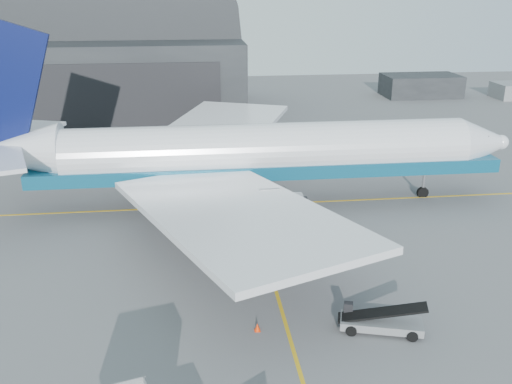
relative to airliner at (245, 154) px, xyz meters
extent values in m
plane|color=#565659|center=(0.45, -20.11, -5.18)|extent=(200.00, 200.00, 0.00)
cube|color=gold|center=(0.45, -0.11, -5.17)|extent=(80.00, 0.25, 0.02)
cube|color=gold|center=(0.45, -22.11, -5.17)|extent=(0.25, 40.00, 0.02)
cube|color=black|center=(-21.55, 44.89, 0.82)|extent=(50.00, 28.00, 12.00)
cube|color=black|center=(-21.55, 30.79, -0.18)|extent=(42.00, 0.40, 9.50)
cube|color=black|center=(38.45, 51.89, -5.18)|extent=(14.00, 8.00, 4.00)
cylinder|color=white|center=(2.16, 0.00, 0.30)|extent=(37.95, 5.06, 5.06)
cone|color=white|center=(23.45, 0.00, 0.30)|extent=(4.64, 5.06, 5.06)
sphere|color=white|center=(25.56, 0.00, 0.30)|extent=(1.48, 1.48, 1.48)
cone|color=white|center=(-20.51, 0.00, 0.93)|extent=(7.38, 5.06, 5.06)
cube|color=black|center=(22.19, 0.00, 0.93)|extent=(2.74, 2.32, 0.74)
cube|color=navy|center=(2.16, 0.00, -1.33)|extent=(44.28, 5.11, 1.27)
cube|color=white|center=(-2.06, -12.65, -0.75)|extent=(19.44, 25.85, 1.54)
cube|color=white|center=(-2.06, 12.65, -0.75)|extent=(19.44, 25.85, 1.54)
cube|color=white|center=(-21.03, 4.74, 1.57)|extent=(6.45, 8.82, 0.37)
cylinder|color=gray|center=(1.10, -8.43, -2.44)|extent=(5.48, 2.85, 2.85)
cylinder|color=gray|center=(1.10, 8.43, -2.44)|extent=(5.48, 2.85, 2.85)
cylinder|color=#A5A5AA|center=(17.97, 0.00, -3.70)|extent=(0.30, 0.30, 2.95)
cylinder|color=black|center=(17.97, 0.00, -4.71)|extent=(1.16, 0.37, 1.16)
cylinder|color=black|center=(0.05, -3.37, -4.60)|extent=(1.37, 0.47, 1.37)
cylinder|color=black|center=(0.05, 3.37, -4.60)|extent=(1.37, 0.47, 1.37)
cube|color=black|center=(0.88, -8.39, -4.65)|extent=(4.17, 2.78, 0.87)
cube|color=#BDBDBF|center=(1.45, -8.28, -3.88)|extent=(1.64, 1.95, 0.87)
cylinder|color=black|center=(2.38, -9.09, -4.79)|extent=(0.91, 0.49, 0.87)
cylinder|color=black|center=(2.03, -7.20, -4.79)|extent=(0.91, 0.49, 0.87)
cylinder|color=black|center=(-0.27, -9.58, -4.79)|extent=(0.91, 0.49, 0.87)
cylinder|color=black|center=(-0.62, -7.69, -4.79)|extent=(0.91, 0.49, 0.87)
cube|color=gray|center=(6.24, -22.33, -4.66)|extent=(5.31, 3.04, 0.52)
cube|color=black|center=(6.24, -22.33, -3.86)|extent=(5.47, 2.58, 1.46)
cube|color=black|center=(4.43, -21.16, -4.09)|extent=(0.68, 0.60, 0.69)
cylinder|color=black|center=(7.78, -23.61, -4.84)|extent=(0.74, 0.46, 0.69)
cylinder|color=black|center=(8.22, -22.07, -4.84)|extent=(0.74, 0.46, 0.69)
cylinder|color=black|center=(4.25, -22.60, -4.84)|extent=(0.74, 0.46, 0.69)
cylinder|color=black|center=(4.69, -21.06, -4.84)|extent=(0.74, 0.46, 0.69)
cube|color=#EB3307|center=(-1.43, -21.44, -5.16)|extent=(0.37, 0.37, 0.03)
cone|color=#EB3307|center=(-1.43, -21.44, -4.91)|extent=(0.37, 0.37, 0.54)
camera|label=1|loc=(-5.06, -51.60, 15.35)|focal=40.00mm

